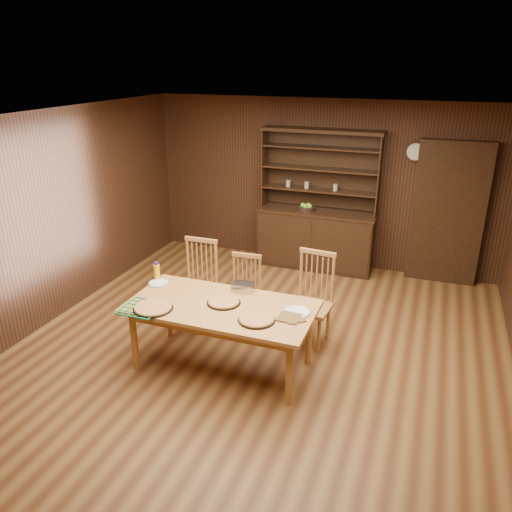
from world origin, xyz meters
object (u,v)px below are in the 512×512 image
at_px(chair_center, 245,290).
at_px(chair_right, 313,295).
at_px(chair_left, 199,280).
at_px(dining_table, 222,312).
at_px(china_hutch, 316,231).
at_px(juice_bottle, 157,271).

relative_size(chair_center, chair_right, 0.86).
bearing_deg(chair_left, dining_table, -51.54).
height_order(china_hutch, juice_bottle, china_hutch).
distance_m(chair_left, chair_center, 0.59).
relative_size(chair_right, juice_bottle, 5.25).
distance_m(chair_left, chair_right, 1.44).
xyz_separation_m(china_hutch, chair_right, (0.51, -2.22, -0.00)).
distance_m(china_hutch, chair_left, 2.46).
relative_size(chair_left, juice_bottle, 5.19).
bearing_deg(chair_left, china_hutch, 66.93).
relative_size(china_hutch, chair_right, 1.95).
xyz_separation_m(chair_center, chair_right, (0.86, -0.01, 0.09)).
bearing_deg(china_hutch, chair_right, -77.04).
bearing_deg(juice_bottle, china_hutch, 65.86).
bearing_deg(china_hutch, chair_left, -112.29).
height_order(china_hutch, chair_right, china_hutch).
distance_m(china_hutch, chair_right, 2.27).
bearing_deg(chair_right, chair_left, -172.03).
bearing_deg(chair_left, chair_center, 5.91).
distance_m(china_hutch, juice_bottle, 3.02).
relative_size(dining_table, chair_left, 1.78).
bearing_deg(chair_right, chair_center, -175.01).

